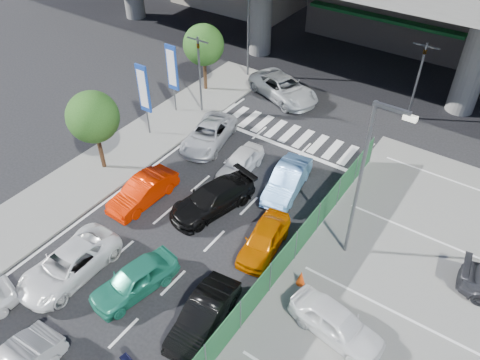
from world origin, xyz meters
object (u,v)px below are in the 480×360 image
Objects in this scene: sedan_white_front_mid at (240,163)px; street_lamp_right at (366,173)px; crossing_wagon_silver at (284,88)px; sedan_black_mid at (213,199)px; parked_sedan_white at (336,323)px; taxi_teal_mid at (134,280)px; taxi_orange_left at (143,191)px; kei_truck_front_right at (287,180)px; sedan_white_mid_left at (69,264)px; signboard_near at (144,91)px; traffic_cone at (301,278)px; tree_near at (93,117)px; signboard_far at (172,70)px; hatch_black_mid_right at (203,315)px; tree_far at (204,45)px; taxi_orange_right at (264,239)px; traffic_light_right at (422,63)px; street_lamp_left at (251,14)px; wagon_silver_front_left at (209,135)px; traffic_light_left at (199,57)px.

street_lamp_right is at bearing -19.24° from sedan_white_front_mid.
sedan_white_front_mid is at bearing -145.31° from crossing_wagon_silver.
parked_sedan_white is at bearing -5.61° from sedan_black_mid.
taxi_teal_mid reaches higher than taxi_orange_left.
kei_truck_front_right is at bearing 42.90° from taxi_orange_left.
taxi_orange_left is 1.13× the size of sedan_white_front_mid.
crossing_wagon_silver is at bearing 89.71° from sedan_white_mid_left.
signboard_near is 6.12× the size of traffic_cone.
taxi_teal_mid is (7.53, -5.16, -2.71)m from tree_near.
signboard_far is 10.82m from kei_truck_front_right.
signboard_near is at bearing 92.87° from tree_near.
hatch_black_mid_right is 1.10× the size of sedan_white_front_mid.
taxi_orange_left is 3.68m from sedan_black_mid.
sedan_black_mid is (7.98, -9.71, -2.70)m from tree_far.
parked_sedan_white is (16.11, -9.27, -2.34)m from signboard_far.
taxi_teal_mid is at bearing -62.00° from tree_far.
street_lamp_right is 14.61m from signboard_near.
tree_near reaches higher than crossing_wagon_silver.
crossing_wagon_silver is (-6.41, 12.72, 0.12)m from taxi_orange_right.
taxi_teal_mid is 18.09m from crossing_wagon_silver.
traffic_light_right is 1.09× the size of sedan_black_mid.
street_lamp_left is 1.91× the size of kei_truck_front_right.
street_lamp_left is 19.95m from traffic_cone.
taxi_teal_mid reaches higher than traffic_cone.
taxi_orange_left is at bearing 179.33° from traffic_cone.
tree_near is 1.21× the size of taxi_teal_mid.
taxi_orange_right is at bearing -48.98° from wagon_silver_front_left.
wagon_silver_front_left is (-7.55, 10.19, -0.01)m from hatch_black_mid_right.
tree_far is (-1.60, 2.50, -0.55)m from traffic_light_left.
street_lamp_right reaches higher than taxi_orange_left.
tree_near is at bearing -92.76° from street_lamp_left.
tree_far is at bearing 140.88° from traffic_cone.
street_lamp_right is at bearing -29.58° from tree_far.
traffic_cone is at bearing 54.00° from hatch_black_mid_right.
street_lamp_left is 1.68× the size of sedan_black_mid.
tree_far reaches higher than sedan_white_front_mid.
signboard_far is 18.73m from parked_sedan_white.
taxi_orange_left is (3.86, -0.79, -2.71)m from tree_near.
parked_sedan_white reaches higher than kei_truck_front_right.
hatch_black_mid_right is at bearing -45.66° from signboard_far.
tree_near is at bearing -85.10° from signboard_far.
crossing_wagon_silver is (3.72, -1.34, -4.01)m from street_lamp_left.
traffic_cone is (2.21, 3.99, -0.21)m from hatch_black_mid_right.
crossing_wagon_silver is (4.59, 8.66, -2.31)m from signboard_near.
traffic_light_right is at bearing 34.23° from wagon_silver_front_left.
street_lamp_right reaches higher than traffic_cone.
taxi_orange_left is at bearing -60.19° from signboard_far.
kei_truck_front_right is at bearing 125.56° from traffic_cone.
traffic_light_right is 1.31× the size of taxi_teal_mid.
taxi_teal_mid is 3.50m from hatch_black_mid_right.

